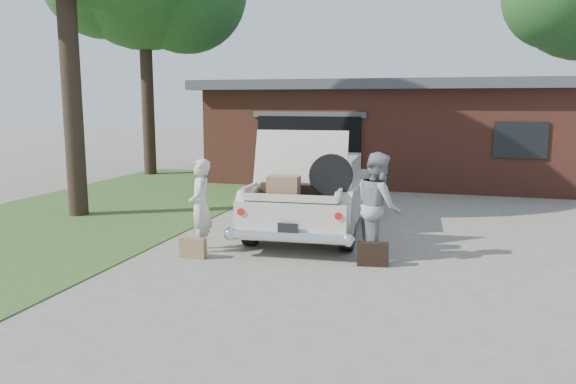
# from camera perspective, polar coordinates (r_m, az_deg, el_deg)

# --- Properties ---
(ground) EXTENTS (90.00, 90.00, 0.00)m
(ground) POSITION_cam_1_polar(r_m,az_deg,el_deg) (9.41, -1.03, -7.20)
(ground) COLOR gray
(ground) RESTS_ON ground
(grass_strip) EXTENTS (6.00, 16.00, 0.02)m
(grass_strip) POSITION_cam_1_polar(r_m,az_deg,el_deg) (14.45, -18.60, -1.81)
(grass_strip) COLOR #2D4C1E
(grass_strip) RESTS_ON ground
(house) EXTENTS (12.80, 7.80, 3.30)m
(house) POSITION_cam_1_polar(r_m,az_deg,el_deg) (20.18, 11.46, 6.26)
(house) COLOR brown
(house) RESTS_ON ground
(sedan) EXTENTS (2.36, 5.36, 2.13)m
(sedan) POSITION_cam_1_polar(r_m,az_deg,el_deg) (11.80, 2.71, 0.02)
(sedan) COLOR beige
(sedan) RESTS_ON ground
(woman_left) EXTENTS (0.59, 0.71, 1.65)m
(woman_left) POSITION_cam_1_polar(r_m,az_deg,el_deg) (10.08, -8.90, -1.36)
(woman_left) COLOR beige
(woman_left) RESTS_ON ground
(woman_right) EXTENTS (0.98, 1.09, 1.83)m
(woman_right) POSITION_cam_1_polar(r_m,az_deg,el_deg) (9.54, 9.15, -1.43)
(woman_right) COLOR gray
(woman_right) RESTS_ON ground
(suitcase_left) EXTENTS (0.45, 0.16, 0.35)m
(suitcase_left) POSITION_cam_1_polar(r_m,az_deg,el_deg) (9.78, -9.62, -5.63)
(suitcase_left) COLOR olive
(suitcase_left) RESTS_ON ground
(suitcase_right) EXTENTS (0.52, 0.23, 0.39)m
(suitcase_right) POSITION_cam_1_polar(r_m,az_deg,el_deg) (9.29, 8.60, -6.25)
(suitcase_right) COLOR black
(suitcase_right) RESTS_ON ground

